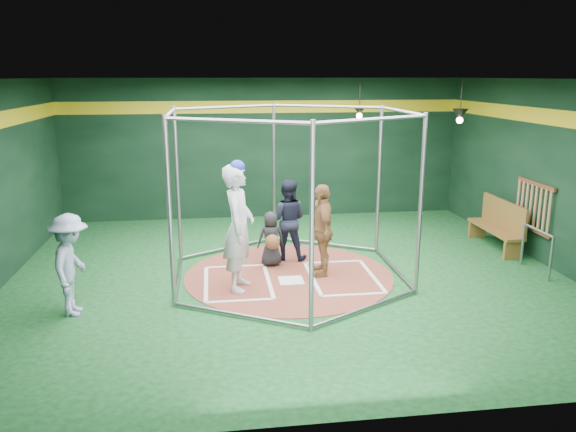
{
  "coord_description": "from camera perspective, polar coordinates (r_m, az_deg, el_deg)",
  "views": [
    {
      "loc": [
        -1.34,
        -9.6,
        3.56
      ],
      "look_at": [
        0.0,
        0.1,
        1.1
      ],
      "focal_mm": 35.0,
      "sensor_mm": 36.0,
      "label": 1
    }
  ],
  "objects": [
    {
      "name": "dugout_bench",
      "position": [
        12.62,
        20.64,
        -0.74
      ],
      "size": [
        0.41,
        1.76,
        1.02
      ],
      "color": "brown",
      "rests_on": "ground"
    },
    {
      "name": "umpire",
      "position": [
        11.0,
        -0.07,
        -0.37
      ],
      "size": [
        0.91,
        0.79,
        1.6
      ],
      "primitive_type": "imported",
      "rotation": [
        0.0,
        0.0,
        2.88
      ],
      "color": "black",
      "rests_on": "clay_disc"
    },
    {
      "name": "batting_cage",
      "position": [
        9.91,
        0.08,
        2.1
      ],
      "size": [
        4.05,
        4.67,
        3.0
      ],
      "color": "gray",
      "rests_on": "ground"
    },
    {
      "name": "room_shell",
      "position": [
        9.87,
        0.07,
        3.56
      ],
      "size": [
        10.1,
        9.1,
        3.53
      ],
      "color": "#0D3D17",
      "rests_on": "ground"
    },
    {
      "name": "pendant_lamp_far",
      "position": [
        12.79,
        17.08,
        9.83
      ],
      "size": [
        0.34,
        0.34,
        0.9
      ],
      "color": "black",
      "rests_on": "room_shell"
    },
    {
      "name": "batter_box_left",
      "position": [
        10.01,
        -5.16,
        -6.69
      ],
      "size": [
        1.17,
        1.77,
        0.01
      ],
      "color": "white",
      "rests_on": "clay_disc"
    },
    {
      "name": "pendant_lamp_near",
      "position": [
        13.69,
        7.26,
        10.57
      ],
      "size": [
        0.34,
        0.34,
        0.9
      ],
      "color": "black",
      "rests_on": "room_shell"
    },
    {
      "name": "bat_rack",
      "position": [
        12.06,
        23.65,
        0.89
      ],
      "size": [
        0.07,
        1.25,
        0.98
      ],
      "color": "brown",
      "rests_on": "room_shell"
    },
    {
      "name": "batter_figure",
      "position": [
        9.4,
        -5.04,
        -1.09
      ],
      "size": [
        0.68,
        0.88,
        2.22
      ],
      "color": "#B9B9C0",
      "rests_on": "clay_disc"
    },
    {
      "name": "visitor_leopard",
      "position": [
        10.14,
        3.47,
        -1.41
      ],
      "size": [
        0.45,
        1.0,
        1.68
      ],
      "primitive_type": "imported",
      "rotation": [
        0.0,
        0.0,
        -1.61
      ],
      "color": "tan",
      "rests_on": "clay_disc"
    },
    {
      "name": "catcher_figure",
      "position": [
        10.67,
        -1.74,
        -2.35
      ],
      "size": [
        0.55,
        0.59,
        1.05
      ],
      "color": "black",
      "rests_on": "clay_disc"
    },
    {
      "name": "bystander_blue",
      "position": [
        9.09,
        -21.18,
        -4.65
      ],
      "size": [
        0.62,
        1.04,
        1.57
      ],
      "primitive_type": "imported",
      "rotation": [
        0.0,
        0.0,
        1.54
      ],
      "color": "#8E9DBC",
      "rests_on": "ground"
    },
    {
      "name": "clay_disc",
      "position": [
        10.32,
        0.08,
        -6.03
      ],
      "size": [
        3.8,
        3.8,
        0.01
      ],
      "primitive_type": "cylinder",
      "color": "brown",
      "rests_on": "ground"
    },
    {
      "name": "home_plate",
      "position": [
        10.04,
        0.31,
        -6.55
      ],
      "size": [
        0.43,
        0.43,
        0.01
      ],
      "primitive_type": "cube",
      "color": "white",
      "rests_on": "clay_disc"
    },
    {
      "name": "steel_railing",
      "position": [
        11.29,
        23.98,
        -2.59
      ],
      "size": [
        0.05,
        0.97,
        0.83
      ],
      "color": "gray",
      "rests_on": "ground"
    },
    {
      "name": "batter_box_right",
      "position": [
        10.26,
        5.56,
        -6.17
      ],
      "size": [
        1.17,
        1.77,
        0.01
      ],
      "color": "white",
      "rests_on": "clay_disc"
    }
  ]
}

